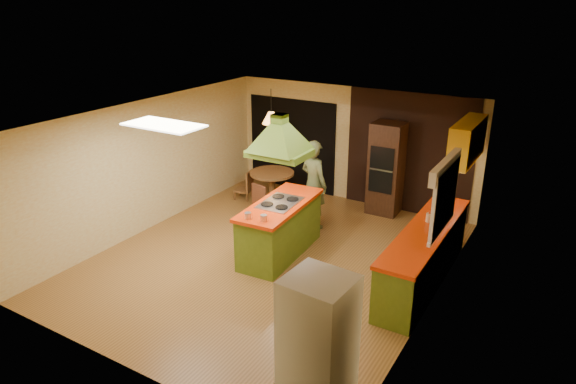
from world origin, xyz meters
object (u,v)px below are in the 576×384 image
Objects in this scene: man at (314,184)px; dining_table at (272,181)px; kitchen_island at (280,228)px; wall_oven at (386,168)px; refrigerator at (318,347)px; canister_large at (446,196)px.

dining_table is (-1.33, 0.59, -0.37)m from man.
kitchen_island is 2.88m from wall_oven.
man is at bearing 88.70° from kitchen_island.
wall_oven is 2.45m from dining_table.
refrigerator reaches higher than dining_table.
dining_table is (-2.27, -0.80, -0.46)m from wall_oven.
dining_table is at bearing -161.29° from wall_oven.
wall_oven is (0.94, 1.39, 0.08)m from man.
refrigerator is (2.29, -4.20, -0.05)m from man.
refrigerator is at bearing -52.93° from dining_table.
wall_oven is (0.89, 2.70, 0.47)m from kitchen_island.
kitchen_island reaches higher than dining_table.
man reaches higher than kitchen_island.
kitchen_island is at bearing -146.26° from canister_large.
man is 1.68m from wall_oven.
man reaches higher than canister_large.
refrigerator is at bearing -91.81° from canister_large.
wall_oven is at bearing 143.45° from canister_large.
refrigerator is at bearing -55.63° from kitchen_island.
wall_oven is at bearing 68.24° from kitchen_island.
canister_large is at bearing -154.33° from man.
dining_table is (-1.38, 1.91, 0.01)m from kitchen_island.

